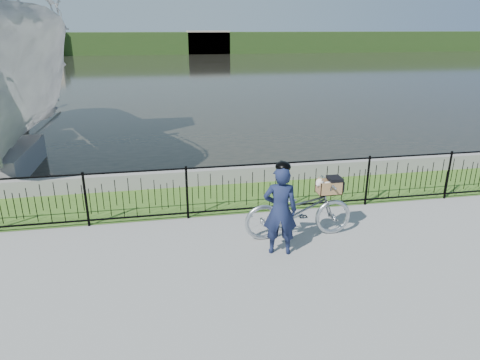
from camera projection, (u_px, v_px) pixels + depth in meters
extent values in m
plane|color=gray|center=(250.00, 251.00, 7.70)|extent=(120.00, 120.00, 0.00)
cube|color=#406820|center=(228.00, 197.00, 10.11)|extent=(60.00, 2.00, 0.01)
plane|color=black|center=(174.00, 71.00, 38.22)|extent=(120.00, 120.00, 0.00)
cube|color=gray|center=(221.00, 176.00, 10.97)|extent=(60.00, 0.30, 0.40)
cube|color=#274119|center=(166.00, 43.00, 62.68)|extent=(120.00, 6.00, 3.00)
cube|color=#A29782|center=(31.00, 40.00, 57.56)|extent=(8.00, 4.00, 4.00)
cube|color=#A29782|center=(208.00, 42.00, 62.30)|extent=(6.00, 3.00, 3.20)
imported|color=#A6ACB2|center=(299.00, 210.00, 8.06)|extent=(2.08, 0.72, 1.09)
cube|color=black|center=(329.00, 193.00, 8.06)|extent=(0.38, 0.18, 0.02)
cube|color=olive|center=(329.00, 193.00, 8.06)|extent=(0.44, 0.28, 0.01)
cube|color=olive|center=(327.00, 184.00, 8.14)|extent=(0.44, 0.01, 0.26)
cube|color=olive|center=(332.00, 189.00, 7.90)|extent=(0.44, 0.02, 0.26)
cube|color=olive|center=(340.00, 186.00, 8.06)|extent=(0.02, 0.28, 0.26)
cube|color=olive|center=(318.00, 188.00, 7.98)|extent=(0.02, 0.28, 0.26)
cube|color=black|center=(335.00, 179.00, 7.98)|extent=(0.24, 0.29, 0.06)
cube|color=black|center=(341.00, 185.00, 8.05)|extent=(0.02, 0.29, 0.20)
ellipsoid|color=silver|center=(328.00, 187.00, 8.02)|extent=(0.31, 0.22, 0.20)
sphere|color=silver|center=(320.00, 183.00, 7.93)|extent=(0.15, 0.15, 0.15)
sphere|color=silver|center=(318.00, 185.00, 7.91)|extent=(0.07, 0.07, 0.07)
sphere|color=black|center=(316.00, 185.00, 7.90)|extent=(0.02, 0.02, 0.02)
cone|color=olive|center=(319.00, 178.00, 7.97)|extent=(0.06, 0.08, 0.08)
cone|color=olive|center=(322.00, 180.00, 7.88)|extent=(0.06, 0.08, 0.08)
imported|color=#161E3D|center=(280.00, 211.00, 7.38)|extent=(0.66, 0.51, 1.62)
ellipsoid|color=black|center=(282.00, 167.00, 7.11)|extent=(0.26, 0.29, 0.18)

